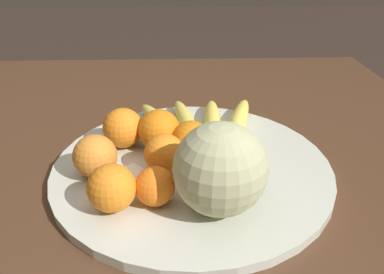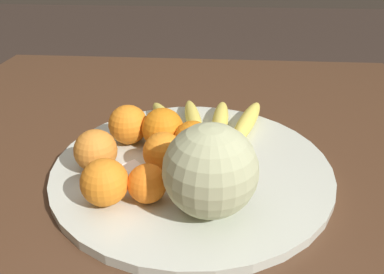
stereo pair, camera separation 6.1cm
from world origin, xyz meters
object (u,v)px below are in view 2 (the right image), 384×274
(melon, at_px, (210,170))
(produce_tag, at_px, (142,174))
(orange_back_left, at_px, (128,125))
(orange_front_left, at_px, (160,152))
(orange_mid_center, at_px, (96,151))
(orange_front_right, at_px, (163,129))
(kitchen_table, at_px, (164,222))
(banana_bunch, at_px, (208,121))
(fruit_bowl, at_px, (192,166))
(orange_top_small, at_px, (193,139))
(orange_back_right, at_px, (105,182))
(orange_side_extra, at_px, (147,183))

(melon, relative_size, produce_tag, 1.50)
(orange_back_left, bearing_deg, produce_tag, -157.44)
(melon, distance_m, orange_front_left, 0.13)
(orange_front_left, height_order, orange_mid_center, orange_mid_center)
(melon, height_order, orange_front_right, melon)
(kitchen_table, relative_size, banana_bunch, 5.48)
(fruit_bowl, bearing_deg, banana_bunch, -9.34)
(melon, bearing_deg, orange_top_small, 13.67)
(orange_front_right, distance_m, orange_back_right, 0.17)
(orange_front_right, xyz_separation_m, orange_back_right, (-0.16, 0.06, -0.00))
(orange_mid_center, bearing_deg, orange_front_right, -50.57)
(orange_front_left, relative_size, orange_back_left, 0.91)
(fruit_bowl, height_order, produce_tag, produce_tag)
(orange_mid_center, distance_m, orange_top_small, 0.16)
(orange_back_left, relative_size, orange_side_extra, 1.25)
(orange_mid_center, height_order, orange_back_left, orange_back_left)
(melon, height_order, orange_side_extra, melon)
(produce_tag, bearing_deg, orange_front_left, -104.07)
(orange_mid_center, relative_size, orange_back_right, 1.01)
(kitchen_table, bearing_deg, orange_top_small, -33.30)
(orange_back_right, relative_size, orange_side_extra, 1.19)
(orange_back_right, xyz_separation_m, produce_tag, (0.07, -0.04, -0.03))
(orange_front_right, xyz_separation_m, orange_side_extra, (-0.16, -0.00, -0.01))
(banana_bunch, bearing_deg, orange_mid_center, 128.27)
(kitchen_table, xyz_separation_m, orange_back_left, (0.11, 0.08, 0.13))
(kitchen_table, distance_m, orange_mid_center, 0.17)
(orange_back_right, distance_m, produce_tag, 0.09)
(orange_mid_center, xyz_separation_m, orange_top_small, (0.05, -0.15, -0.00))
(produce_tag, bearing_deg, kitchen_table, -140.65)
(melon, relative_size, orange_front_left, 1.97)
(banana_bunch, height_order, orange_side_extra, orange_side_extra)
(orange_front_right, height_order, orange_side_extra, orange_front_right)
(orange_mid_center, bearing_deg, fruit_bowl, -78.88)
(orange_top_small, bearing_deg, orange_mid_center, 109.24)
(fruit_bowl, distance_m, orange_top_small, 0.05)
(fruit_bowl, distance_m, orange_back_right, 0.17)
(orange_front_left, bearing_deg, fruit_bowl, -64.56)
(melon, distance_m, orange_back_right, 0.15)
(banana_bunch, relative_size, orange_back_left, 3.49)
(orange_back_left, xyz_separation_m, orange_side_extra, (-0.17, -0.07, -0.01))
(orange_front_right, xyz_separation_m, orange_mid_center, (-0.08, 0.10, -0.00))
(melon, relative_size, banana_bunch, 0.52)
(melon, xyz_separation_m, orange_back_right, (0.00, 0.15, -0.03))
(produce_tag, bearing_deg, orange_front_right, -58.96)
(orange_top_small, bearing_deg, orange_back_left, 71.66)
(kitchen_table, xyz_separation_m, produce_tag, (0.00, 0.03, 0.10))
(orange_mid_center, bearing_deg, orange_side_extra, -127.33)
(orange_front_left, xyz_separation_m, orange_back_left, (0.09, 0.07, 0.00))
(melon, distance_m, produce_tag, 0.15)
(orange_mid_center, xyz_separation_m, orange_back_left, (0.09, -0.03, 0.00))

